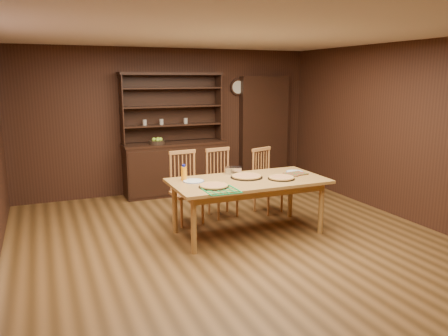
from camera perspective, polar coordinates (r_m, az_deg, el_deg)
name	(u,v)px	position (r m, az deg, el deg)	size (l,w,h in m)	color
floor	(238,245)	(5.62, 1.81, -10.04)	(6.00, 6.00, 0.00)	brown
room_shell	(239,121)	(5.24, 1.92, 6.18)	(6.00, 6.00, 6.00)	silver
china_hutch	(174,161)	(7.95, -6.52, 0.88)	(1.84, 0.52, 2.17)	black
doorway	(264,130)	(8.73, 5.22, 4.90)	(1.00, 0.18, 2.10)	black
wall_clock	(238,87)	(8.47, 1.81, 10.51)	(0.30, 0.05, 0.30)	black
dining_table	(248,185)	(5.85, 3.17, -2.20)	(2.07, 1.03, 0.75)	#A67939
chair_left	(185,185)	(6.36, -5.05, -2.20)	(0.46, 0.45, 1.05)	#C68944
chair_center	(221,180)	(6.66, -0.44, -1.60)	(0.46, 0.45, 1.03)	#C68944
chair_right	(265,178)	(6.90, 5.40, -1.32)	(0.52, 0.50, 1.00)	#C68944
pizza_left	(214,186)	(5.42, -1.35, -2.34)	(0.38, 0.38, 0.04)	black
pizza_right	(281,178)	(5.90, 7.51, -1.27)	(0.36, 0.36, 0.04)	black
pizza_center	(247,176)	(5.93, 2.97, -1.10)	(0.44, 0.44, 0.04)	black
cooling_rack	(221,190)	(5.25, -0.39, -2.89)	(0.39, 0.39, 0.02)	#0DAA4F
plate_left	(194,181)	(5.71, -3.98, -1.71)	(0.28, 0.28, 0.02)	white
plate_right	(294,172)	(6.34, 9.19, -0.48)	(0.24, 0.24, 0.02)	white
foil_dish	(233,170)	(6.19, 1.24, -0.28)	(0.23, 0.16, 0.09)	silver
juice_bottle	(184,173)	(5.77, -5.27, -0.68)	(0.07, 0.07, 0.21)	orange
pot_holder_a	(297,174)	(6.23, 9.57, -0.72)	(0.22, 0.22, 0.02)	maroon
pot_holder_b	(290,175)	(6.14, 8.64, -0.88)	(0.20, 0.20, 0.02)	maroon
fruit_bowl	(157,142)	(7.73, -8.74, 3.43)	(0.28, 0.28, 0.12)	black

